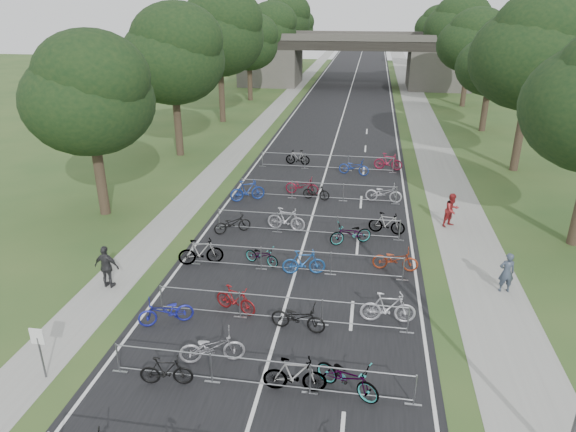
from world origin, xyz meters
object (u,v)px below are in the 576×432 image
at_px(pedestrian_b, 452,210).
at_px(pedestrian_c, 107,267).
at_px(overpass_bridge, 353,60).
at_px(pedestrian_a, 507,273).
at_px(park_sign, 39,344).

relative_size(pedestrian_b, pedestrian_c, 0.98).
bearing_deg(overpass_bridge, pedestrian_a, -80.93).
height_order(overpass_bridge, pedestrian_c, overpass_bridge).
bearing_deg(overpass_bridge, pedestrian_c, -97.52).
distance_m(overpass_bridge, pedestrian_c, 57.01).
bearing_deg(pedestrian_a, park_sign, 20.06).
relative_size(overpass_bridge, pedestrian_c, 16.76).
xyz_separation_m(pedestrian_a, pedestrian_b, (-1.32, 6.46, 0.04)).
bearing_deg(pedestrian_c, pedestrian_b, -144.44).
height_order(park_sign, pedestrian_a, park_sign).
bearing_deg(pedestrian_a, pedestrian_b, -85.07).
height_order(park_sign, pedestrian_b, park_sign).
bearing_deg(pedestrian_b, pedestrian_a, -116.73).
bearing_deg(overpass_bridge, park_sign, -96.26).
bearing_deg(park_sign, pedestrian_a, 26.70).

